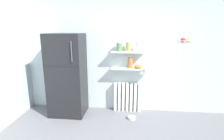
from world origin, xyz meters
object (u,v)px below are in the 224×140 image
Objects in this scene: radiator at (127,97)px; pet_food_bowl at (132,118)px; storage_jar_0 at (119,47)px; hanging_fruit_basket at (184,41)px; storage_jar_2 at (138,47)px; refrigerator at (67,75)px; shelf_bowl at (138,67)px; storage_jar_1 at (128,47)px; vase at (130,63)px.

radiator is 3.98× the size of pet_food_bowl.
hanging_fruit_basket is at bearing -21.69° from storage_jar_0.
pet_food_bowl is at bearing 172.29° from hanging_fruit_basket.
storage_jar_2 is 1.51m from pet_food_bowl.
refrigerator is 1.67m from pet_food_bowl.
radiator is at bearing 172.38° from shelf_bowl.
storage_jar_1 is (1.32, 0.20, 0.60)m from refrigerator.
refrigerator is at bearing -169.61° from storage_jar_0.
storage_jar_1 is 1.12m from hanging_fruit_basket.
shelf_bowl is 1.11m from pet_food_bowl.
storage_jar_1 is 1.16× the size of pet_food_bowl.
storage_jar_0 is (-0.20, -0.03, 1.16)m from radiator.
storage_jar_0 is 0.43m from vase.
hanging_fruit_basket is at bearing -26.73° from vase.
storage_jar_0 is 1.13× the size of pet_food_bowl.
storage_jar_1 is 1.52m from pet_food_bowl.
radiator is 1.17m from storage_jar_2.
radiator is 0.77m from shelf_bowl.
shelf_bowl is at bearing 0.00° from storage_jar_1.
vase is at bearing 0.00° from storage_jar_0.
hanging_fruit_basket is (1.00, -0.48, 0.17)m from storage_jar_1.
storage_jar_2 reaches higher than pet_food_bowl.
storage_jar_1 is 0.82× the size of vase.
refrigerator is at bearing -172.43° from shelf_bowl.
storage_jar_2 is (0.20, 0.00, -0.01)m from storage_jar_1.
storage_jar_2 is 0.37m from vase.
radiator is at bearing 90.00° from storage_jar_1.
refrigerator reaches higher than storage_jar_0.
refrigerator reaches higher than shelf_bowl.
storage_jar_1 reaches higher than pet_food_bowl.
storage_jar_0 is 0.62× the size of hanging_fruit_basket.
radiator is (1.32, 0.23, -0.56)m from refrigerator.
storage_jar_2 is at bearing 0.00° from storage_jar_1.
storage_jar_0 reaches higher than storage_jar_2.
storage_jar_1 is at bearing 106.23° from pet_food_bowl.
storage_jar_1 is 1.10× the size of storage_jar_2.
storage_jar_1 reaches higher than storage_jar_0.
vase is 1.41× the size of pet_food_bowl.
refrigerator reaches higher than pet_food_bowl.
shelf_bowl is at bearing 0.00° from storage_jar_0.
storage_jar_2 reaches higher than shelf_bowl.
storage_jar_0 reaches higher than shelf_bowl.
vase is 1.39× the size of shelf_bowl.
storage_jar_1 is at bearing 180.00° from shelf_bowl.
shelf_bowl reaches higher than pet_food_bowl.
pet_food_bowl is (-0.12, -0.36, -1.05)m from shelf_bowl.
hanging_fruit_basket is (0.80, -0.48, 0.18)m from storage_jar_2.
storage_jar_0 is 0.20m from storage_jar_1.
refrigerator reaches higher than storage_jar_2.
shelf_bowl is (0.17, 0.00, -0.08)m from vase.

